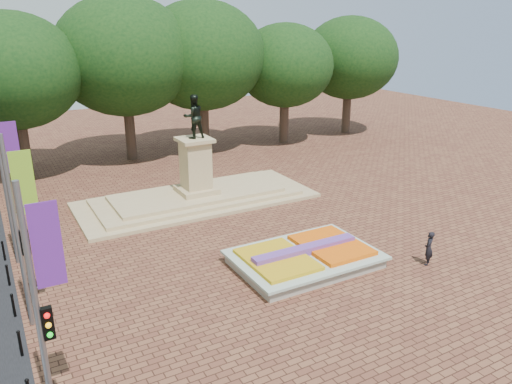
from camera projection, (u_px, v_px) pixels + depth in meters
ground at (263, 252)px, 23.54m from camera, size 90.00×90.00×0.00m
flower_bed at (305, 257)px, 22.24m from camera, size 6.30×4.30×0.91m
monument at (197, 187)px, 29.85m from camera, size 14.00×6.00×6.40m
tree_row_back at (171, 72)px, 37.27m from camera, size 44.80×8.80×10.43m
banner_poles at (20, 228)px, 16.55m from camera, size 0.88×11.17×7.00m
bollard_row at (16, 322)px, 17.21m from camera, size 0.12×13.12×0.98m
pedestrian at (429, 248)px, 22.16m from camera, size 0.68×0.63×1.57m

